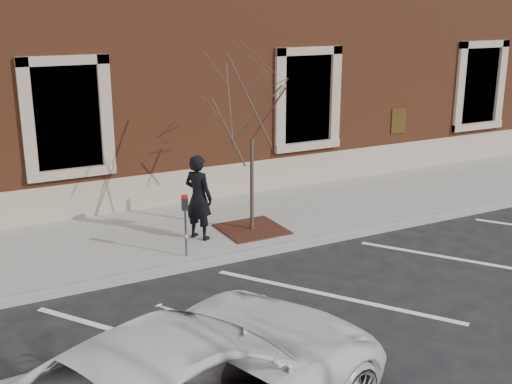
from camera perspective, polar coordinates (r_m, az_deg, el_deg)
ground at (r=12.69m, az=1.27°, el=-5.45°), size 120.00×120.00×0.00m
sidewalk_near at (r=14.13m, az=-2.17°, el=-2.83°), size 40.00×3.50×0.15m
curb_near at (r=12.63m, az=1.38°, el=-5.21°), size 40.00×0.12×0.15m
parking_stripes at (r=10.98m, az=6.90°, el=-9.17°), size 28.00×4.40×0.01m
building_civic at (r=18.94m, az=-10.41°, el=13.92°), size 40.00×8.62×8.00m
man at (r=12.84m, az=-5.13°, el=-0.47°), size 0.67×0.75×1.73m
parking_meter at (r=11.93m, az=-6.32°, el=-1.96°), size 0.11×0.08×1.20m
tree_grate at (r=13.51m, az=-0.37°, el=-3.32°), size 1.28×1.28×0.03m
sapling at (r=12.89m, az=-0.39°, el=7.03°), size 2.12×2.12×3.54m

